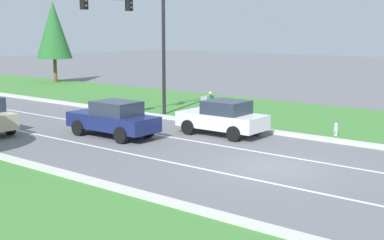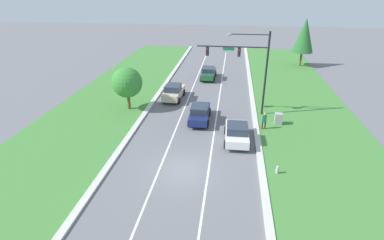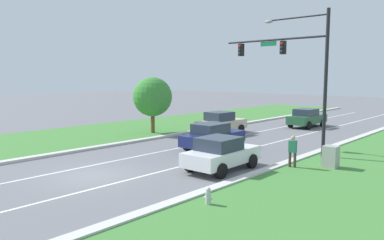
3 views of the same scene
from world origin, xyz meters
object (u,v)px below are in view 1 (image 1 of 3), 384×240
traffic_signal_mast (140,20)px  fire_hydrant (336,130)px  utility_cabinet (208,106)px  white_sedan (223,117)px  pedestrian (210,105)px  navy_sedan (114,119)px  conifer_near_right_tree (54,30)px

traffic_signal_mast → fire_hydrant: size_ratio=11.99×
fire_hydrant → utility_cabinet: bearing=82.8°
white_sedan → pedestrian: bearing=45.6°
navy_sedan → utility_cabinet: size_ratio=4.00×
traffic_signal_mast → navy_sedan: 6.79m
utility_cabinet → pedestrian: bearing=-139.4°
conifer_near_right_tree → utility_cabinet: bearing=-105.3°
white_sedan → pedestrian: 3.65m
navy_sedan → fire_hydrant: bearing=-52.6°
white_sedan → utility_cabinet: (3.95, 3.91, -0.26)m
conifer_near_right_tree → fire_hydrant: bearing=-103.2°
white_sedan → pedestrian: pedestrian is taller
conifer_near_right_tree → white_sedan: bearing=-110.9°
pedestrian → conifer_near_right_tree: size_ratio=0.22×
traffic_signal_mast → utility_cabinet: bearing=-34.8°
white_sedan → traffic_signal_mast: bearing=82.0°
white_sedan → navy_sedan: (-3.61, 3.77, 0.02)m
traffic_signal_mast → fire_hydrant: (2.17, -10.62, -5.18)m
traffic_signal_mast → pedestrian: size_ratio=4.97×
navy_sedan → fire_hydrant: size_ratio=6.73×
conifer_near_right_tree → navy_sedan: bearing=-121.0°
traffic_signal_mast → fire_hydrant: traffic_signal_mast is taller
navy_sedan → traffic_signal_mast: bearing=28.0°
fire_hydrant → conifer_near_right_tree: bearing=76.8°
fire_hydrant → navy_sedan: bearing=128.3°
traffic_signal_mast → pedestrian: (1.77, -3.49, -4.59)m
utility_cabinet → white_sedan: bearing=-135.3°
traffic_signal_mast → navy_sedan: (-4.33, -2.39, -4.65)m
navy_sedan → pedestrian: bearing=-11.1°
utility_cabinet → conifer_near_right_tree: conifer_near_right_tree is taller
traffic_signal_mast → navy_sedan: bearing=-151.1°
pedestrian → fire_hydrant: pedestrian is taller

